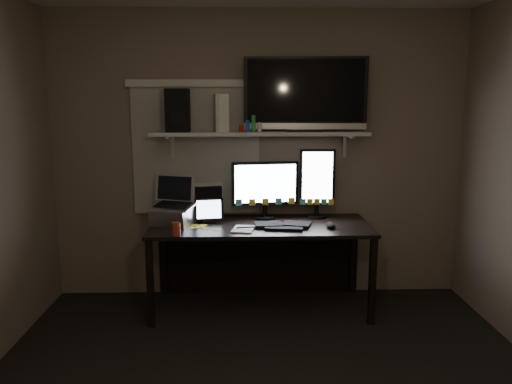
{
  "coord_description": "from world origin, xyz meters",
  "views": [
    {
      "loc": [
        -0.16,
        -2.57,
        1.73
      ],
      "look_at": [
        -0.04,
        1.25,
        1.03
      ],
      "focal_mm": 35.0,
      "sensor_mm": 36.0,
      "label": 1
    }
  ],
  "objects_px": {
    "speaker": "(178,110)",
    "tablet": "(209,211)",
    "mouse": "(331,225)",
    "desk": "(260,241)",
    "monitor_portrait": "(317,183)",
    "game_console": "(221,113)",
    "monitor_landscape": "(265,189)",
    "tv": "(305,94)",
    "cup": "(176,229)",
    "laptop": "(173,201)",
    "keyboard": "(283,225)"
  },
  "relations": [
    {
      "from": "cup",
      "to": "game_console",
      "type": "distance_m",
      "value": 1.07
    },
    {
      "from": "keyboard",
      "to": "tablet",
      "type": "relative_size",
      "value": 1.9
    },
    {
      "from": "cup",
      "to": "speaker",
      "type": "height_order",
      "value": "speaker"
    },
    {
      "from": "monitor_portrait",
      "to": "tablet",
      "type": "xyz_separation_m",
      "value": [
        -0.92,
        -0.17,
        -0.2
      ]
    },
    {
      "from": "mouse",
      "to": "speaker",
      "type": "bearing_deg",
      "value": 166.5
    },
    {
      "from": "mouse",
      "to": "laptop",
      "type": "xyz_separation_m",
      "value": [
        -1.27,
        0.15,
        0.18
      ]
    },
    {
      "from": "laptop",
      "to": "tv",
      "type": "relative_size",
      "value": 0.39
    },
    {
      "from": "monitor_portrait",
      "to": "keyboard",
      "type": "xyz_separation_m",
      "value": [
        -0.32,
        -0.31,
        -0.29
      ]
    },
    {
      "from": "monitor_landscape",
      "to": "cup",
      "type": "bearing_deg",
      "value": -149.87
    },
    {
      "from": "speaker",
      "to": "mouse",
      "type": "bearing_deg",
      "value": -16.8
    },
    {
      "from": "desk",
      "to": "game_console",
      "type": "height_order",
      "value": "game_console"
    },
    {
      "from": "laptop",
      "to": "mouse",
      "type": "bearing_deg",
      "value": 13.24
    },
    {
      "from": "monitor_landscape",
      "to": "monitor_portrait",
      "type": "distance_m",
      "value": 0.45
    },
    {
      "from": "monitor_landscape",
      "to": "tablet",
      "type": "xyz_separation_m",
      "value": [
        -0.47,
        -0.16,
        -0.15
      ]
    },
    {
      "from": "desk",
      "to": "mouse",
      "type": "height_order",
      "value": "mouse"
    },
    {
      "from": "mouse",
      "to": "cup",
      "type": "relative_size",
      "value": 1.15
    },
    {
      "from": "monitor_portrait",
      "to": "game_console",
      "type": "height_order",
      "value": "game_console"
    },
    {
      "from": "monitor_landscape",
      "to": "game_console",
      "type": "height_order",
      "value": "game_console"
    },
    {
      "from": "speaker",
      "to": "desk",
      "type": "bearing_deg",
      "value": -7.65
    },
    {
      "from": "desk",
      "to": "monitor_portrait",
      "type": "relative_size",
      "value": 2.96
    },
    {
      "from": "keyboard",
      "to": "speaker",
      "type": "xyz_separation_m",
      "value": [
        -0.85,
        0.27,
        0.91
      ]
    },
    {
      "from": "monitor_portrait",
      "to": "tablet",
      "type": "distance_m",
      "value": 0.96
    },
    {
      "from": "mouse",
      "to": "speaker",
      "type": "height_order",
      "value": "speaker"
    },
    {
      "from": "mouse",
      "to": "tv",
      "type": "xyz_separation_m",
      "value": [
        -0.18,
        0.33,
        1.03
      ]
    },
    {
      "from": "monitor_landscape",
      "to": "tv",
      "type": "xyz_separation_m",
      "value": [
        0.33,
        -0.02,
        0.8
      ]
    },
    {
      "from": "laptop",
      "to": "desk",
      "type": "bearing_deg",
      "value": 28.91
    },
    {
      "from": "monitor_portrait",
      "to": "tv",
      "type": "xyz_separation_m",
      "value": [
        -0.12,
        -0.04,
        0.75
      ]
    },
    {
      "from": "tablet",
      "to": "cup",
      "type": "bearing_deg",
      "value": -128.69
    },
    {
      "from": "monitor_landscape",
      "to": "tv",
      "type": "bearing_deg",
      "value": -11.39
    },
    {
      "from": "desk",
      "to": "game_console",
      "type": "relative_size",
      "value": 5.85
    },
    {
      "from": "desk",
      "to": "laptop",
      "type": "bearing_deg",
      "value": -170.95
    },
    {
      "from": "desk",
      "to": "cup",
      "type": "bearing_deg",
      "value": -145.44
    },
    {
      "from": "keyboard",
      "to": "laptop",
      "type": "height_order",
      "value": "laptop"
    },
    {
      "from": "desk",
      "to": "monitor_portrait",
      "type": "distance_m",
      "value": 0.7
    },
    {
      "from": "laptop",
      "to": "game_console",
      "type": "bearing_deg",
      "value": 47.9
    },
    {
      "from": "cup",
      "to": "game_console",
      "type": "bearing_deg",
      "value": 58.74
    },
    {
      "from": "game_console",
      "to": "speaker",
      "type": "relative_size",
      "value": 0.88
    },
    {
      "from": "monitor_landscape",
      "to": "keyboard",
      "type": "height_order",
      "value": "monitor_landscape"
    },
    {
      "from": "monitor_portrait",
      "to": "laptop",
      "type": "height_order",
      "value": "monitor_portrait"
    },
    {
      "from": "desk",
      "to": "tablet",
      "type": "relative_size",
      "value": 7.5
    },
    {
      "from": "speaker",
      "to": "tablet",
      "type": "bearing_deg",
      "value": -30.29
    },
    {
      "from": "monitor_landscape",
      "to": "monitor_portrait",
      "type": "height_order",
      "value": "monitor_portrait"
    },
    {
      "from": "monitor_landscape",
      "to": "cup",
      "type": "height_order",
      "value": "monitor_landscape"
    },
    {
      "from": "monitor_landscape",
      "to": "mouse",
      "type": "relative_size",
      "value": 5.06
    },
    {
      "from": "tv",
      "to": "monitor_landscape",
      "type": "bearing_deg",
      "value": -179.34
    },
    {
      "from": "monitor_portrait",
      "to": "tablet",
      "type": "relative_size",
      "value": 2.53
    },
    {
      "from": "desk",
      "to": "keyboard",
      "type": "height_order",
      "value": "keyboard"
    },
    {
      "from": "speaker",
      "to": "laptop",
      "type": "bearing_deg",
      "value": -103.56
    },
    {
      "from": "monitor_landscape",
      "to": "keyboard",
      "type": "distance_m",
      "value": 0.4
    },
    {
      "from": "tv",
      "to": "game_console",
      "type": "relative_size",
      "value": 3.3
    }
  ]
}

